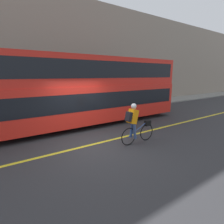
{
  "coord_description": "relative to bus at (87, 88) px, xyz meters",
  "views": [
    {
      "loc": [
        -3.08,
        -5.98,
        2.71
      ],
      "look_at": [
        1.38,
        0.69,
        1.0
      ],
      "focal_mm": 28.0,
      "sensor_mm": 36.0,
      "label": 1
    }
  ],
  "objects": [
    {
      "name": "ground_plane",
      "position": [
        -1.1,
        -2.72,
        -2.01
      ],
      "size": [
        80.0,
        80.0,
        0.0
      ],
      "primitive_type": "plane",
      "color": "#2D2D30"
    },
    {
      "name": "road_center_line",
      "position": [
        -1.1,
        -2.86,
        -2.01
      ],
      "size": [
        50.0,
        0.14,
        0.01
      ],
      "primitive_type": "cube",
      "color": "yellow",
      "rests_on": "ground_plane"
    },
    {
      "name": "sidewalk_curb",
      "position": [
        -1.1,
        3.42,
        -1.95
      ],
      "size": [
        60.0,
        2.56,
        0.11
      ],
      "color": "gray",
      "rests_on": "ground_plane"
    },
    {
      "name": "building_facade",
      "position": [
        -1.1,
        4.84,
        2.23
      ],
      "size": [
        60.0,
        0.3,
        8.49
      ],
      "color": "gray",
      "rests_on": "ground_plane"
    },
    {
      "name": "bus",
      "position": [
        0.0,
        0.0,
        0.0
      ],
      "size": [
        11.13,
        2.55,
        3.63
      ],
      "color": "black",
      "rests_on": "ground_plane"
    },
    {
      "name": "cyclist_on_bike",
      "position": [
        0.26,
        -3.69,
        -1.13
      ],
      "size": [
        1.67,
        0.32,
        1.64
      ],
      "color": "black",
      "rests_on": "ground_plane"
    },
    {
      "name": "trash_bin",
      "position": [
        -0.33,
        3.29,
        -1.42
      ],
      "size": [
        0.5,
        0.5,
        0.96
      ],
      "color": "#262628",
      "rests_on": "sidewalk_curb"
    }
  ]
}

